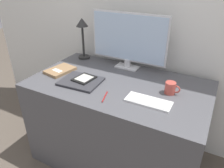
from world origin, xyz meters
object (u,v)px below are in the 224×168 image
at_px(keyboard, 148,101).
at_px(desk_lamp, 82,31).
at_px(coffee_mug, 171,88).
at_px(ereader, 84,78).
at_px(laptop, 81,81).
at_px(pen, 105,97).
at_px(notebook, 60,70).
at_px(monitor, 128,40).

relative_size(keyboard, desk_lamp, 0.79).
bearing_deg(coffee_mug, desk_lamp, 163.29).
distance_m(keyboard, coffee_mug, 0.20).
bearing_deg(ereader, laptop, -111.59).
bearing_deg(pen, coffee_mug, 34.65).
xyz_separation_m(desk_lamp, notebook, (-0.00, -0.35, -0.25)).
height_order(monitor, coffee_mug, monitor).
bearing_deg(pen, ereader, 152.84).
bearing_deg(desk_lamp, keyboard, -29.06).
distance_m(keyboard, pen, 0.29).
bearing_deg(pen, desk_lamp, 135.00).
xyz_separation_m(keyboard, pen, (-0.28, -0.08, -0.00)).
relative_size(monitor, desk_lamp, 1.75).
height_order(notebook, coffee_mug, coffee_mug).
distance_m(ereader, coffee_mug, 0.64).
xyz_separation_m(monitor, ereader, (-0.18, -0.39, -0.22)).
bearing_deg(pen, laptop, 159.04).
xyz_separation_m(coffee_mug, pen, (-0.37, -0.26, -0.04)).
bearing_deg(laptop, ereader, 68.41).
relative_size(laptop, ereader, 1.79).
distance_m(monitor, keyboard, 0.61).
bearing_deg(desk_lamp, coffee_mug, -16.71).
distance_m(desk_lamp, coffee_mug, 0.96).
distance_m(laptop, coffee_mug, 0.66).
relative_size(monitor, keyboard, 2.22).
bearing_deg(monitor, coffee_mug, -30.87).
height_order(ereader, notebook, ereader).
height_order(laptop, coffee_mug, coffee_mug).
bearing_deg(laptop, keyboard, -2.43).
height_order(notebook, pen, notebook).
xyz_separation_m(monitor, keyboard, (0.35, -0.44, -0.24)).
relative_size(notebook, pen, 1.96).
height_order(coffee_mug, pen, coffee_mug).
distance_m(ereader, notebook, 0.28).
bearing_deg(coffee_mug, notebook, -175.08).
bearing_deg(coffee_mug, keyboard, -117.38).
height_order(laptop, pen, laptop).
xyz_separation_m(ereader, coffee_mug, (0.63, 0.13, 0.02)).
height_order(monitor, keyboard, monitor).
bearing_deg(notebook, monitor, 36.67).
bearing_deg(ereader, coffee_mug, 11.42).
height_order(keyboard, notebook, notebook).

